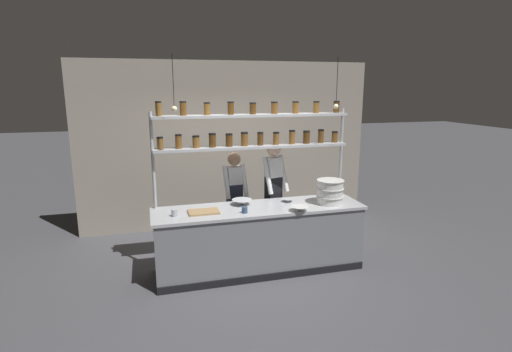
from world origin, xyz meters
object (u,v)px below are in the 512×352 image
spice_shelf_unit (253,135)px  serving_cup_front (174,213)px  chef_left (235,196)px  prep_bowl_center_front (300,209)px  serving_cup_by_board (245,210)px  prep_bowl_near_left (288,200)px  prep_bowl_center_back (242,202)px  chef_center (274,189)px  container_stack (330,192)px  cutting_board (204,212)px

spice_shelf_unit → serving_cup_front: size_ratio=30.82×
chef_left → spice_shelf_unit: bearing=-75.2°
prep_bowl_center_front → chef_left: bearing=120.7°
chef_left → serving_cup_by_board: bearing=-101.3°
prep_bowl_near_left → prep_bowl_center_back: size_ratio=0.59×
chef_left → prep_bowl_center_front: bearing=-66.0°
chef_center → serving_cup_front: 1.66m
prep_bowl_near_left → prep_bowl_center_front: size_ratio=0.68×
container_stack → prep_bowl_center_back: container_stack is taller
container_stack → serving_cup_by_board: 1.27m
container_stack → chef_center: bearing=134.1°
spice_shelf_unit → prep_bowl_near_left: bearing=-22.0°
chef_left → prep_bowl_near_left: (0.64, -0.63, 0.05)m
cutting_board → chef_left: bearing=53.9°
chef_center → serving_cup_front: bearing=-173.6°
chef_center → cutting_board: (-1.15, -0.59, -0.08)m
prep_bowl_near_left → prep_bowl_center_back: prep_bowl_center_back is taller
spice_shelf_unit → prep_bowl_center_front: size_ratio=11.42×
chef_left → chef_center: chef_center is taller
prep_bowl_near_left → serving_cup_by_board: serving_cup_by_board is taller
chef_center → cutting_board: chef_center is taller
prep_bowl_center_front → chef_center: bearing=95.9°
prep_bowl_center_back → serving_cup_by_board: serving_cup_by_board is taller
spice_shelf_unit → cutting_board: size_ratio=6.97×
prep_bowl_center_back → cutting_board: bearing=-159.4°
serving_cup_by_board → serving_cup_front: bearing=173.4°
prep_bowl_near_left → serving_cup_front: 1.64m
chef_left → serving_cup_front: bearing=-145.1°
spice_shelf_unit → serving_cup_by_board: bearing=-115.8°
spice_shelf_unit → chef_center: (0.38, 0.22, -0.86)m
prep_bowl_center_front → serving_cup_front: (-1.62, 0.22, 0.01)m
chef_left → prep_bowl_near_left: 0.90m
chef_left → chef_center: size_ratio=0.90×
cutting_board → serving_cup_by_board: size_ratio=4.83×
prep_bowl_center_back → serving_cup_front: serving_cup_front is taller
chef_center → prep_bowl_center_back: 0.70m
serving_cup_by_board → chef_left: bearing=85.3°
spice_shelf_unit → chef_left: (-0.17, 0.44, -0.98)m
cutting_board → prep_bowl_near_left: (1.24, 0.18, 0.01)m
spice_shelf_unit → prep_bowl_center_back: 0.95m
prep_bowl_near_left → serving_cup_front: serving_cup_front is taller
cutting_board → container_stack: bearing=-1.8°
spice_shelf_unit → prep_bowl_center_front: 1.22m
prep_bowl_near_left → prep_bowl_center_front: 0.45m
container_stack → serving_cup_by_board: container_stack is taller
spice_shelf_unit → chef_left: 1.09m
spice_shelf_unit → cutting_board: (-0.77, -0.37, -0.94)m
prep_bowl_center_back → serving_cup_by_board: (-0.05, -0.37, 0.00)m
spice_shelf_unit → serving_cup_by_board: (-0.25, -0.53, -0.91)m
container_stack → prep_bowl_near_left: container_stack is taller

